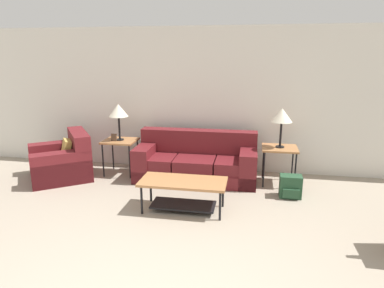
% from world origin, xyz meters
% --- Properties ---
extents(wall_back, '(9.03, 0.06, 2.60)m').
position_xyz_m(wall_back, '(0.00, 4.27, 1.30)').
color(wall_back, silver).
rests_on(wall_back, ground_plane).
extents(couch, '(2.06, 0.86, 0.82)m').
position_xyz_m(couch, '(-0.15, 3.66, 0.30)').
color(couch, maroon).
rests_on(couch, ground_plane).
extents(armchair, '(1.36, 1.37, 0.80)m').
position_xyz_m(armchair, '(-2.48, 3.31, 0.29)').
color(armchair, maroon).
rests_on(armchair, ground_plane).
extents(coffee_table, '(1.19, 0.54, 0.44)m').
position_xyz_m(coffee_table, '(-0.12, 2.38, 0.33)').
color(coffee_table, '#A87042').
rests_on(coffee_table, ground_plane).
extents(side_table_left, '(0.57, 0.52, 0.63)m').
position_xyz_m(side_table_left, '(-1.54, 3.68, 0.57)').
color(side_table_left, '#A87042').
rests_on(side_table_left, ground_plane).
extents(side_table_right, '(0.57, 0.52, 0.63)m').
position_xyz_m(side_table_right, '(1.24, 3.68, 0.57)').
color(side_table_right, '#A87042').
rests_on(side_table_right, ground_plane).
extents(table_lamp_left, '(0.34, 0.34, 0.65)m').
position_xyz_m(table_lamp_left, '(-1.54, 3.68, 1.15)').
color(table_lamp_left, black).
rests_on(table_lamp_left, side_table_left).
extents(table_lamp_right, '(0.34, 0.34, 0.65)m').
position_xyz_m(table_lamp_right, '(1.24, 3.68, 1.15)').
color(table_lamp_right, black).
rests_on(table_lamp_right, side_table_right).
extents(backpack, '(0.32, 0.29, 0.35)m').
position_xyz_m(backpack, '(1.39, 3.12, 0.17)').
color(backpack, '#23472D').
rests_on(backpack, ground_plane).
extents(picture_frame, '(0.10, 0.04, 0.13)m').
position_xyz_m(picture_frame, '(-1.62, 3.60, 0.69)').
color(picture_frame, '#4C3828').
rests_on(picture_frame, side_table_left).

